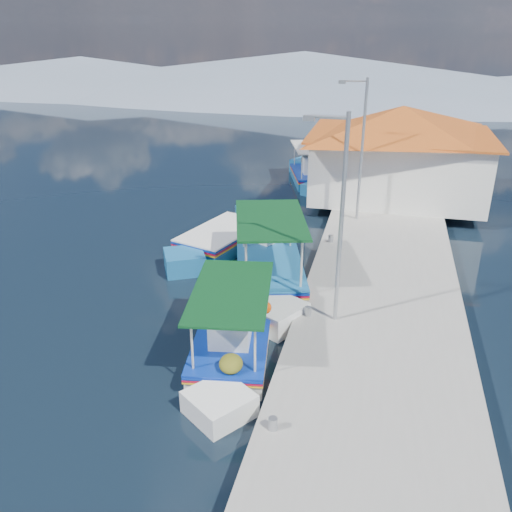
# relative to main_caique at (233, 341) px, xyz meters

# --- Properties ---
(ground) EXTENTS (160.00, 160.00, 0.00)m
(ground) POSITION_rel_main_caique_xyz_m (-1.98, -0.25, -0.44)
(ground) COLOR black
(ground) RESTS_ON ground
(quay) EXTENTS (5.00, 44.00, 0.50)m
(quay) POSITION_rel_main_caique_xyz_m (3.92, 5.75, -0.19)
(quay) COLOR #9D9A93
(quay) RESTS_ON ground
(bollards) EXTENTS (0.20, 17.20, 0.30)m
(bollards) POSITION_rel_main_caique_xyz_m (1.82, 5.00, 0.21)
(bollards) COLOR #A5A8AD
(bollards) RESTS_ON quay
(main_caique) EXTENTS (2.69, 6.82, 2.27)m
(main_caique) POSITION_rel_main_caique_xyz_m (0.00, 0.00, 0.00)
(main_caique) COLOR white
(main_caique) RESTS_ON ground
(caique_green_canopy) EXTENTS (3.58, 7.22, 2.81)m
(caique_green_canopy) POSITION_rel_main_caique_xyz_m (0.11, 4.46, -0.02)
(caique_green_canopy) COLOR white
(caique_green_canopy) RESTS_ON ground
(caique_blue_hull) EXTENTS (3.43, 6.73, 1.25)m
(caique_blue_hull) POSITION_rel_main_caique_xyz_m (-2.56, 7.29, -0.10)
(caique_blue_hull) COLOR #19609A
(caique_blue_hull) RESTS_ON ground
(caique_far) EXTENTS (3.23, 6.37, 2.34)m
(caique_far) POSITION_rel_main_caique_xyz_m (-0.44, 17.79, -0.01)
(caique_far) COLOR #19609A
(caique_far) RESTS_ON ground
(harbor_building) EXTENTS (10.49, 10.49, 4.40)m
(harbor_building) POSITION_rel_main_caique_xyz_m (4.22, 14.75, 2.34)
(harbor_building) COLOR silver
(harbor_building) RESTS_ON quay
(lamp_post_near) EXTENTS (1.21, 0.14, 6.00)m
(lamp_post_near) POSITION_rel_main_caique_xyz_m (2.53, 1.75, 3.41)
(lamp_post_near) COLOR #A5A8AD
(lamp_post_near) RESTS_ON quay
(lamp_post_far) EXTENTS (1.21, 0.14, 6.00)m
(lamp_post_far) POSITION_rel_main_caique_xyz_m (2.53, 10.75, 3.41)
(lamp_post_far) COLOR #A5A8AD
(lamp_post_far) RESTS_ON quay
(mountain_ridge) EXTENTS (171.40, 96.00, 5.50)m
(mountain_ridge) POSITION_rel_main_caique_xyz_m (4.56, 55.75, 1.60)
(mountain_ridge) COLOR gray
(mountain_ridge) RESTS_ON ground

